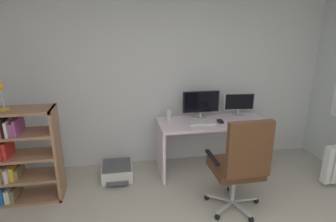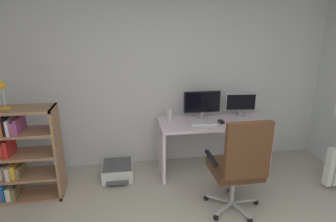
% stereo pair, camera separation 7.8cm
% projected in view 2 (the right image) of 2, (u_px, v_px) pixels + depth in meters
% --- Properties ---
extents(wall_back, '(4.89, 0.10, 2.77)m').
position_uv_depth(wall_back, '(159.00, 69.00, 3.90)').
color(wall_back, silver).
rests_on(wall_back, ground).
extents(desk, '(1.48, 0.62, 0.73)m').
position_uv_depth(desk, '(213.00, 134.00, 3.83)').
color(desk, white).
rests_on(desk, ground).
extents(monitor_main, '(0.51, 0.18, 0.38)m').
position_uv_depth(monitor_main, '(202.00, 103.00, 3.84)').
color(monitor_main, '#B2B5B7').
rests_on(monitor_main, desk).
extents(monitor_secondary, '(0.44, 0.18, 0.33)m').
position_uv_depth(monitor_secondary, '(241.00, 103.00, 3.94)').
color(monitor_secondary, '#B2B5B7').
rests_on(monitor_secondary, desk).
extents(keyboard, '(0.35, 0.15, 0.02)m').
position_uv_depth(keyboard, '(203.00, 123.00, 3.66)').
color(keyboard, silver).
rests_on(keyboard, desk).
extents(computer_mouse, '(0.06, 0.10, 0.03)m').
position_uv_depth(computer_mouse, '(221.00, 122.00, 3.70)').
color(computer_mouse, black).
rests_on(computer_mouse, desk).
extents(desktop_speaker, '(0.07, 0.07, 0.17)m').
position_uv_depth(desktop_speaker, '(170.00, 115.00, 3.77)').
color(desktop_speaker, silver).
rests_on(desktop_speaker, desk).
extents(office_chair, '(0.62, 0.63, 1.13)m').
position_uv_depth(office_chair, '(239.00, 164.00, 2.88)').
color(office_chair, '#B7BABC').
rests_on(office_chair, ground).
extents(bookshelf, '(0.75, 0.35, 1.11)m').
position_uv_depth(bookshelf, '(19.00, 154.00, 3.20)').
color(bookshelf, '#9C6D4D').
rests_on(bookshelf, ground).
extents(desk_lamp, '(0.11, 0.11, 0.31)m').
position_uv_depth(desk_lamp, '(2.00, 90.00, 2.97)').
color(desk_lamp, gold).
rests_on(desk_lamp, bookshelf).
extents(printer, '(0.40, 0.49, 0.19)m').
position_uv_depth(printer, '(118.00, 170.00, 3.77)').
color(printer, silver).
rests_on(printer, ground).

